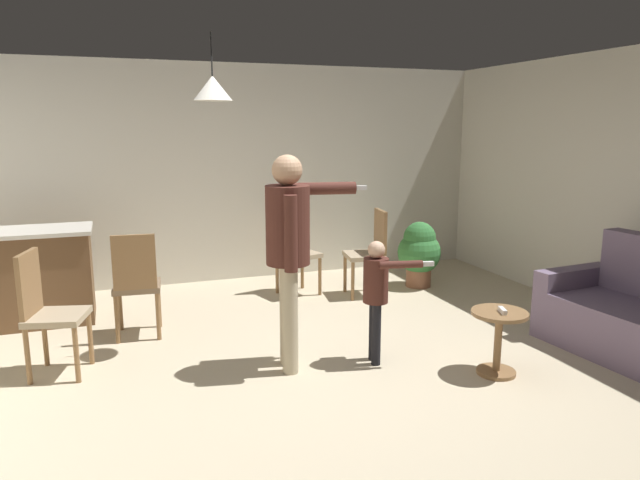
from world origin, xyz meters
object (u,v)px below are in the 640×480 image
dining_chair_centre_back (295,248)px  spare_remote_on_table (503,311)px  person_child (377,288)px  dining_chair_by_counter (370,249)px  dining_chair_near_wall (136,281)px  dining_chair_spare (47,308)px  side_table_by_couch (498,335)px  person_adult (290,239)px  potted_plant_corner (419,251)px  kitchen_counter (27,277)px

dining_chair_centre_back → spare_remote_on_table: bearing=90.0°
person_child → dining_chair_by_counter: person_child is taller
dining_chair_near_wall → spare_remote_on_table: bearing=-29.4°
dining_chair_centre_back → spare_remote_on_table: size_ratio=7.69×
dining_chair_near_wall → dining_chair_spare: size_ratio=1.00×
person_child → dining_chair_spare: bearing=-92.1°
person_child → dining_chair_spare: size_ratio=1.03×
side_table_by_couch → dining_chair_near_wall: (-2.64, 1.82, 0.22)m
person_adult → potted_plant_corner: 2.92m
side_table_by_couch → dining_chair_by_counter: 2.36m
side_table_by_couch → dining_chair_by_counter: (-0.03, 2.35, 0.22)m
person_adult → dining_chair_near_wall: person_adult is taller
person_child → spare_remote_on_table: size_ratio=7.96×
person_child → spare_remote_on_table: (0.80, -0.58, -0.11)m
kitchen_counter → spare_remote_on_table: bearing=-36.1°
kitchen_counter → dining_chair_by_counter: 3.62m
side_table_by_couch → dining_chair_centre_back: (-0.83, 2.74, 0.22)m
person_child → dining_chair_near_wall: 2.23m
dining_chair_by_counter → dining_chair_spare: 3.50m
side_table_by_couch → kitchen_counter: bearing=144.3°
dining_chair_spare → potted_plant_corner: size_ratio=1.24×
person_child → dining_chair_spare: 2.62m
kitchen_counter → dining_chair_near_wall: (1.00, -0.80, 0.07)m
dining_chair_spare → spare_remote_on_table: bearing=84.1°
kitchen_counter → dining_chair_near_wall: dining_chair_near_wall is taller
dining_chair_by_counter → dining_chair_centre_back: bearing=72.6°
kitchen_counter → potted_plant_corner: 4.33m
dining_chair_by_counter → dining_chair_centre_back: 0.89m
kitchen_counter → dining_chair_near_wall: size_ratio=1.26×
dining_chair_by_counter → potted_plant_corner: (0.72, 0.13, -0.10)m
dining_chair_by_counter → dining_chair_near_wall: 2.67m
person_child → kitchen_counter: bearing=-113.7°
dining_chair_by_counter → dining_chair_centre_back: size_ratio=1.00×
person_adult → dining_chair_spare: 1.98m
person_child → dining_chair_centre_back: size_ratio=1.03×
person_child → dining_chair_near_wall: size_ratio=1.03×
dining_chair_centre_back → potted_plant_corner: dining_chair_centre_back is taller
dining_chair_near_wall → dining_chair_spare: 0.93m
dining_chair_spare → potted_plant_corner: 4.23m
dining_chair_by_counter → dining_chair_spare: size_ratio=1.00×
kitchen_counter → person_child: size_ratio=1.22×
potted_plant_corner → side_table_by_couch: bearing=-105.5°
dining_chair_near_wall → kitchen_counter: bearing=146.9°
kitchen_counter → dining_chair_near_wall: 1.28m
dining_chair_near_wall → dining_chair_centre_back: (1.81, 0.92, 0.00)m
dining_chair_spare → potted_plant_corner: dining_chair_spare is taller
potted_plant_corner → spare_remote_on_table: (-0.69, -2.52, 0.10)m
kitchen_counter → person_child: bearing=-36.2°
side_table_by_couch → potted_plant_corner: 2.58m
person_adult → potted_plant_corner: size_ratio=2.16×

